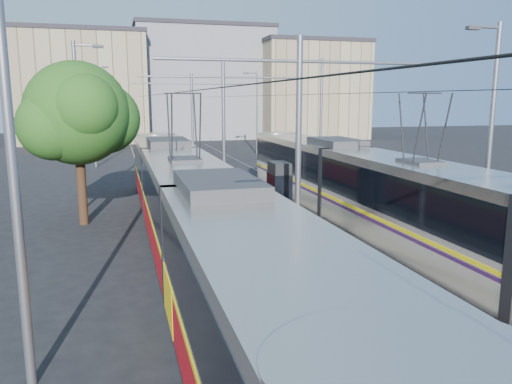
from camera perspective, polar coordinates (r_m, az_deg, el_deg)
name	(u,v)px	position (r m, az deg, el deg)	size (l,w,h in m)	color
ground	(441,383)	(10.76, 20.38, -19.74)	(160.00, 160.00, 0.00)	black
platform	(236,201)	(25.60, -2.25, -1.09)	(4.00, 50.00, 0.30)	gray
tactile_strip_left	(208,200)	(25.28, -5.45, -0.92)	(0.70, 50.00, 0.01)	gray
tactile_strip_right	(264,197)	(25.93, 0.87, -0.58)	(0.70, 50.00, 0.01)	gray
rails	(236,204)	(25.62, -2.25, -1.38)	(8.71, 70.00, 0.03)	gray
tram_left	(186,208)	(17.00, -7.98, -1.79)	(2.43, 28.67, 5.50)	black
tram_right	(418,207)	(17.06, 18.01, -1.66)	(2.43, 32.01, 5.50)	black
catenary	(250,117)	(22.32, -0.64, 8.53)	(9.20, 70.00, 7.00)	slate
street_lamps	(220,119)	(29.00, -4.14, 8.29)	(15.18, 38.22, 8.00)	slate
shelter	(279,193)	(19.78, 2.67, -0.11)	(0.73, 1.17, 2.58)	black
tree	(84,115)	(22.39, -19.01, 8.32)	(4.74, 4.38, 6.89)	#382314
building_left	(80,87)	(67.57, -19.48, 11.21)	(16.32, 12.24, 13.54)	#998A67
building_centre	(201,83)	(72.40, -6.28, 12.25)	(18.36, 14.28, 15.06)	slate
building_right	(309,90)	(70.29, 6.12, 11.51)	(14.28, 10.20, 13.10)	#998A67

